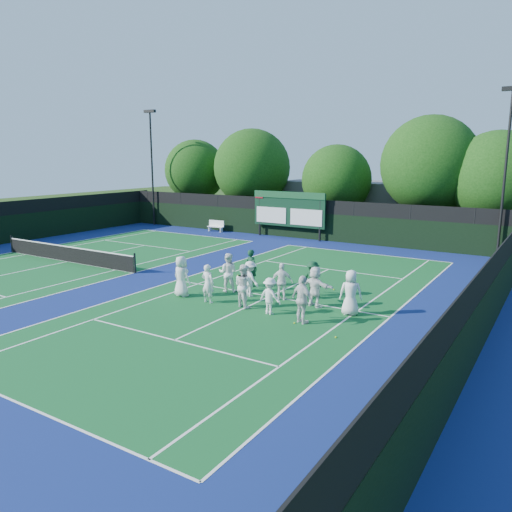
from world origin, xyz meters
The scene contains 35 objects.
ground centered at (0.00, 0.00, 0.00)m, with size 120.00×120.00×0.00m, color #1E3A10.
court_apron centered at (-6.00, 1.00, 0.00)m, with size 34.00×32.00×0.01m, color navy.
near_court centered at (0.00, 1.00, 0.01)m, with size 11.05×23.85×0.01m.
left_court centered at (-14.00, 1.00, 0.01)m, with size 11.05×23.85×0.01m.
back_fence centered at (-6.00, 16.00, 1.36)m, with size 34.00×0.08×3.00m.
divider_fence_right centered at (9.00, 1.00, 1.36)m, with size 0.08×32.00×3.00m.
scoreboard centered at (-7.01, 15.59, 2.19)m, with size 6.00×0.21×3.55m.
clubhouse centered at (-2.00, 24.00, 2.00)m, with size 18.00×6.00×4.00m, color #5C5C61.
light_pole_left centered at (-21.00, 15.70, 6.30)m, with size 1.20×0.30×10.12m.
light_pole_right centered at (7.50, 15.70, 6.30)m, with size 1.20×0.30×10.12m.
tennis_net centered at (-14.00, 1.00, 0.49)m, with size 11.30×0.10×1.10m.
bench centered at (-13.73, 15.37, 0.50)m, with size 1.48×0.45×0.93m.
tree_a centered at (-18.99, 19.58, 4.68)m, with size 5.69×5.69×7.68m.
tree_b centered at (-12.68, 19.58, 5.00)m, with size 6.66×6.66×8.50m.
tree_c centered at (-4.73, 19.58, 4.19)m, with size 5.49×5.49×7.08m.
tree_d centered at (2.39, 19.58, 5.39)m, with size 6.93×6.93×9.04m.
tree_e centered at (6.79, 19.58, 4.60)m, with size 6.24×6.24×7.89m.
tennis_ball_0 centered at (-2.35, 0.94, 0.03)m, with size 0.07×0.07×0.07m, color #C7DF1A.
tennis_ball_1 centered at (1.04, 2.32, 0.03)m, with size 0.07×0.07×0.07m, color #C7DF1A.
tennis_ball_2 centered at (4.58, -2.25, 0.03)m, with size 0.07×0.07×0.07m, color #C7DF1A.
tennis_ball_3 centered at (-3.40, 3.42, 0.03)m, with size 0.07×0.07×0.07m, color #C7DF1A.
tennis_ball_4 centered at (2.00, 3.51, 0.03)m, with size 0.07×0.07×0.07m, color #C7DF1A.
tennis_ball_5 centered at (2.66, -1.69, 0.03)m, with size 0.07×0.07×0.07m, color #C7DF1A.
player_front_0 centered at (-3.37, -1.06, 0.92)m, with size 0.90×0.58×1.84m, color silver.
player_front_1 centered at (-1.77, -1.22, 0.84)m, with size 0.61×0.40×1.69m, color white.
player_front_2 centered at (-0.12, -0.91, 0.91)m, with size 0.89×0.69×1.83m, color white.
player_front_3 centered at (1.29, -1.17, 0.74)m, with size 0.96×0.55×1.49m, color white.
player_front_4 centered at (2.88, -1.47, 0.92)m, with size 1.08×0.45×1.85m, color silver.
player_back_0 centered at (-2.08, 0.70, 0.91)m, with size 0.88×0.69×1.81m, color white.
player_back_1 centered at (-0.79, 0.59, 0.80)m, with size 1.04×0.60×1.60m, color white.
player_back_2 centered at (0.70, 0.85, 0.82)m, with size 0.96×0.40×1.64m, color white.
player_back_3 centered at (2.36, 0.70, 0.86)m, with size 1.60×0.51×1.72m, color white.
player_back_4 centered at (4.02, 0.44, 0.91)m, with size 0.89×0.58×1.83m, color white.
coach_left centered at (-1.68, 2.08, 0.91)m, with size 0.66×0.43×1.81m, color #0E351F.
coach_right centered at (1.55, 2.11, 0.80)m, with size 1.04×0.60×1.60m, color #0F381E.
Camera 1 is at (10.97, -17.56, 6.22)m, focal length 35.00 mm.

